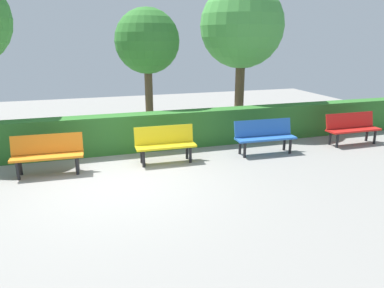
% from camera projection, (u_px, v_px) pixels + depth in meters
% --- Properties ---
extents(ground_plane, '(22.98, 22.98, 0.00)m').
position_uv_depth(ground_plane, '(120.00, 182.00, 7.43)').
color(ground_plane, gray).
extents(bench_red, '(1.56, 0.47, 0.86)m').
position_uv_depth(bench_red, '(352.00, 127.00, 9.99)').
color(bench_red, red).
rests_on(bench_red, ground_plane).
extents(bench_blue, '(1.58, 0.52, 0.86)m').
position_uv_depth(bench_blue, '(264.00, 135.00, 9.15)').
color(bench_blue, blue).
rests_on(bench_blue, ground_plane).
extents(bench_yellow, '(1.43, 0.48, 0.86)m').
position_uv_depth(bench_yellow, '(165.00, 143.00, 8.49)').
color(bench_yellow, yellow).
rests_on(bench_yellow, ground_plane).
extents(bench_orange, '(1.50, 0.52, 0.86)m').
position_uv_depth(bench_orange, '(48.00, 153.00, 7.74)').
color(bench_orange, orange).
rests_on(bench_orange, ground_plane).
extents(hedge_row, '(18.98, 0.50, 0.98)m').
position_uv_depth(hedge_row, '(155.00, 131.00, 9.50)').
color(hedge_row, '#2D6B28').
rests_on(hedge_row, ground_plane).
extents(tree_near, '(2.65, 2.65, 4.56)m').
position_uv_depth(tree_near, '(242.00, 27.00, 11.31)').
color(tree_near, brown).
rests_on(tree_near, ground_plane).
extents(tree_mid, '(1.90, 1.90, 3.73)m').
position_uv_depth(tree_mid, '(147.00, 42.00, 10.48)').
color(tree_mid, brown).
rests_on(tree_mid, ground_plane).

